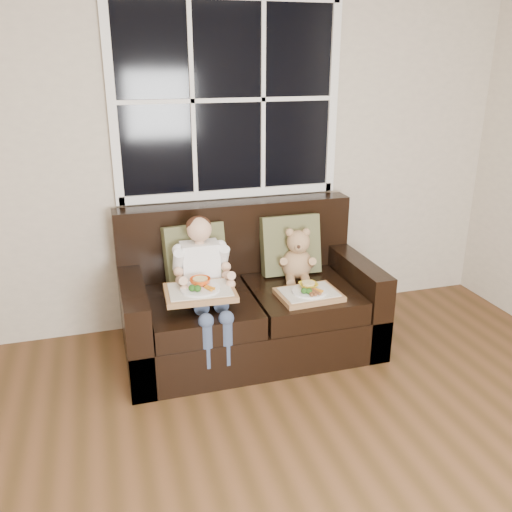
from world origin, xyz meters
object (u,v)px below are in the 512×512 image
object	(u,v)px
tray_right	(309,293)
tray_left	(200,291)
loveseat	(247,304)
teddy_bear	(298,258)
child	(203,272)

from	to	relation	value
tray_right	tray_left	bearing A→B (deg)	175.25
loveseat	tray_right	distance (m)	0.48
loveseat	teddy_bear	world-z (taller)	loveseat
child	teddy_bear	distance (m)	0.72
teddy_bear	tray_left	distance (m)	0.82
tray_left	tray_right	xyz separation A→B (m)	(0.71, -0.02, -0.10)
teddy_bear	tray_right	bearing A→B (deg)	-81.49
tray_left	tray_right	bearing A→B (deg)	1.32
teddy_bear	loveseat	bearing A→B (deg)	-158.92
loveseat	tray_right	size ratio (longest dim) A/B	4.11
child	tray_right	bearing A→B (deg)	-15.14
teddy_bear	tray_right	size ratio (longest dim) A/B	0.93
teddy_bear	tray_right	xyz separation A→B (m)	(-0.04, -0.33, -0.12)
tray_left	loveseat	bearing A→B (deg)	38.95
loveseat	child	distance (m)	0.47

